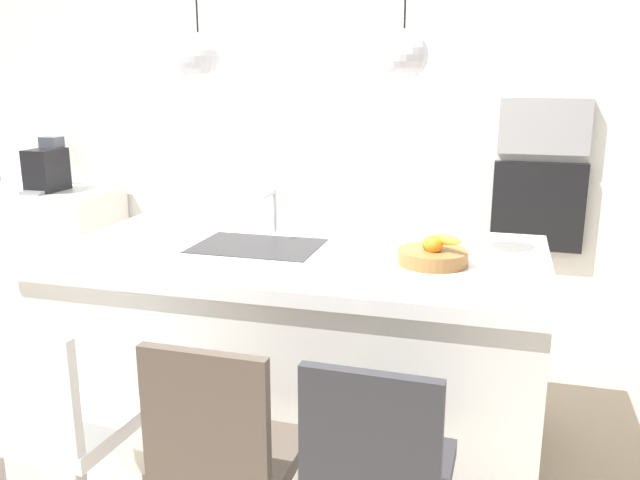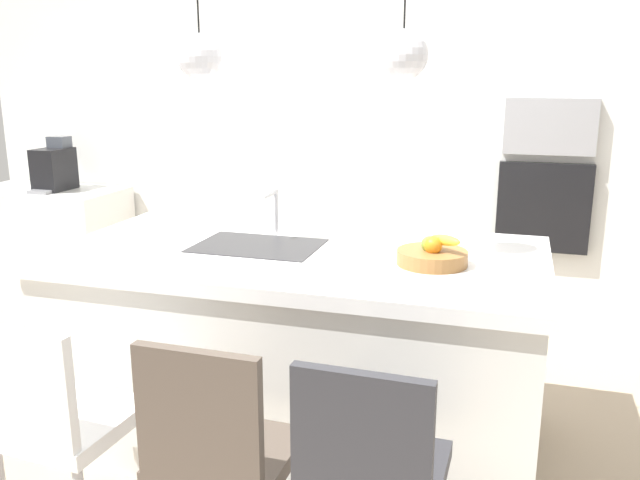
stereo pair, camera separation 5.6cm
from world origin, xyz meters
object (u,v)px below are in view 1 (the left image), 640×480
object	(u,v)px
chair_near	(61,421)
chair_middle	(224,451)
coffee_machine	(47,169)
microwave	(544,126)
oven	(538,206)
fruit_bowl	(433,254)
chair_far	(378,471)

from	to	relation	value
chair_near	chair_middle	size ratio (longest dim) A/B	0.99
coffee_machine	chair_near	size ratio (longest dim) A/B	0.43
microwave	oven	world-z (taller)	microwave
oven	chair_middle	size ratio (longest dim) A/B	0.62
fruit_bowl	microwave	size ratio (longest dim) A/B	0.53
oven	chair_far	world-z (taller)	oven
coffee_machine	chair_middle	distance (m)	3.29
fruit_bowl	chair_far	size ratio (longest dim) A/B	0.32
chair_near	microwave	bearing A→B (deg)	56.99
chair_middle	chair_far	xyz separation A→B (m)	(0.50, 0.00, 0.02)
chair_far	chair_middle	bearing A→B (deg)	-179.56
microwave	coffee_machine	bearing A→B (deg)	-174.98
coffee_machine	chair_near	xyz separation A→B (m)	(1.74, -2.24, -0.51)
oven	chair_middle	distance (m)	2.76
microwave	chair_middle	bearing A→B (deg)	-112.10
chair_middle	oven	bearing A→B (deg)	67.90
fruit_bowl	coffee_machine	distance (m)	3.21
fruit_bowl	oven	size ratio (longest dim) A/B	0.52
chair_near	chair_middle	world-z (taller)	chair_middle
microwave	chair_near	xyz separation A→B (m)	(-1.65, -2.53, -0.86)
oven	chair_far	distance (m)	2.61
fruit_bowl	chair_near	world-z (taller)	fruit_bowl
oven	chair_far	bearing A→B (deg)	-101.80
chair_far	fruit_bowl	bearing A→B (deg)	86.59
microwave	chair_middle	size ratio (longest dim) A/B	0.60
coffee_machine	oven	bearing A→B (deg)	5.02
fruit_bowl	chair_near	size ratio (longest dim) A/B	0.32
chair_middle	chair_far	size ratio (longest dim) A/B	1.00
coffee_machine	oven	distance (m)	3.40
chair_far	oven	bearing A→B (deg)	78.20
oven	microwave	bearing A→B (deg)	0.00
chair_near	chair_far	world-z (taller)	chair_far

